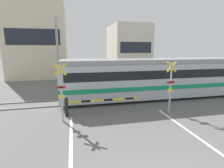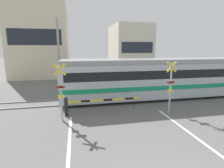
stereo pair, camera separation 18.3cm
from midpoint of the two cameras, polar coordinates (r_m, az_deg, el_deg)
The scene contains 11 objects.
rail_track_near at distance 13.33m, azimuth -0.20°, elevation -6.02°, with size 50.00×0.10×0.08m.
rail_track_far at distance 14.68m, azimuth -1.33°, elevation -4.38°, with size 50.00×0.10×0.08m.
commuter_train at distance 15.74m, azimuth 20.19°, elevation 2.30°, with size 18.85×2.98×3.24m.
crossing_barrier_near at distance 10.98m, azimuth -7.38°, elevation -6.15°, with size 4.77×0.20×1.19m.
crossing_barrier_far at distance 16.97m, azimuth 3.32°, elevation 0.20°, with size 4.77×0.20×1.19m.
crossing_signal_left at distance 9.99m, azimuth -15.89°, elevation -1.89°, with size 0.68×0.15×3.28m.
crossing_signal_right at distance 11.56m, azimuth 19.00°, elevation -0.30°, with size 0.68×0.15×3.28m.
pedestrian at distance 20.03m, azimuth -4.75°, elevation 2.69°, with size 0.38×0.23×1.75m.
building_left_of_street at distance 28.17m, azimuth -22.01°, elevation 12.55°, with size 7.63×7.63×9.98m.
building_right_of_street at distance 29.10m, azimuth 5.87°, elevation 10.97°, with size 5.51×7.63×7.68m.
utility_pole_streetside at distance 18.64m, azimuth -16.68°, elevation 9.35°, with size 0.22×0.22×7.03m.
Camera 2 is at (-2.46, -2.95, 4.03)m, focal length 28.00 mm.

